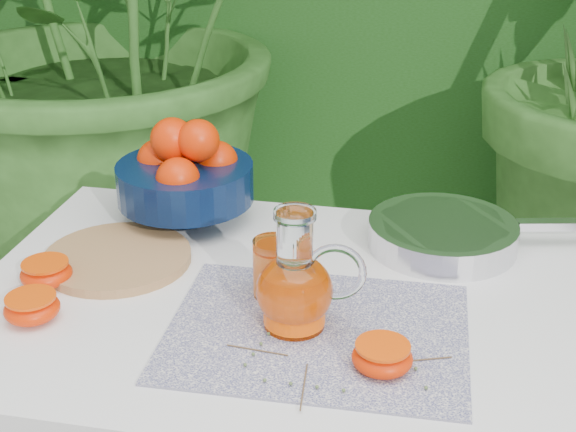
% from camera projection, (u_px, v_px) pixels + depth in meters
% --- Properties ---
extents(potted_plant_left, '(2.53, 2.53, 1.89)m').
position_uv_depth(potted_plant_left, '(114.00, 2.00, 2.49)').
color(potted_plant_left, '#2E5B1F').
rests_on(potted_plant_left, ground).
extents(white_table, '(1.00, 0.70, 0.75)m').
position_uv_depth(white_table, '(286.00, 340.00, 1.29)').
color(white_table, white).
rests_on(white_table, ground).
extents(placemat, '(0.44, 0.34, 0.00)m').
position_uv_depth(placemat, '(317.00, 331.00, 1.16)').
color(placemat, '#0D114D').
rests_on(placemat, white_table).
extents(cutting_board, '(0.29, 0.29, 0.02)m').
position_uv_depth(cutting_board, '(117.00, 258.00, 1.35)').
color(cutting_board, '#AA7C4D').
rests_on(cutting_board, white_table).
extents(fruit_bowl, '(0.28, 0.28, 0.20)m').
position_uv_depth(fruit_bowl, '(185.00, 173.00, 1.48)').
color(fruit_bowl, black).
rests_on(fruit_bowl, white_table).
extents(juice_pitcher, '(0.16, 0.12, 0.18)m').
position_uv_depth(juice_pitcher, '(296.00, 287.00, 1.15)').
color(juice_pitcher, white).
rests_on(juice_pitcher, white_table).
extents(juice_tumbler, '(0.08, 0.08, 0.09)m').
position_uv_depth(juice_tumbler, '(273.00, 269.00, 1.23)').
color(juice_tumbler, white).
rests_on(juice_tumbler, white_table).
extents(saute_pan, '(0.47, 0.31, 0.05)m').
position_uv_depth(saute_pan, '(445.00, 233.00, 1.40)').
color(saute_pan, silver).
rests_on(saute_pan, white_table).
extents(orange_halves, '(0.64, 0.21, 0.04)m').
position_uv_depth(orange_halves, '(143.00, 310.00, 1.18)').
color(orange_halves, '#F13A02').
rests_on(orange_halves, white_table).
extents(thyme_sprigs, '(0.31, 0.20, 0.01)m').
position_uv_depth(thyme_sprigs, '(327.00, 365.00, 1.08)').
color(thyme_sprigs, brown).
rests_on(thyme_sprigs, white_table).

